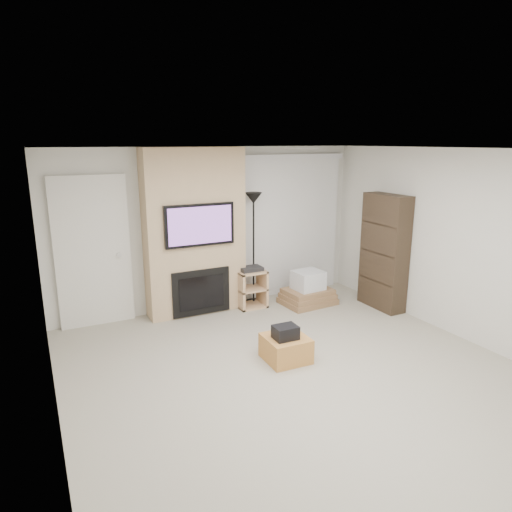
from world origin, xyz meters
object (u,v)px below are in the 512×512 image
av_stand (251,286)px  box_stack (308,291)px  ottoman (286,348)px  bookshelf (384,252)px  floor_lamp (254,217)px

av_stand → box_stack: av_stand is taller
ottoman → bookshelf: size_ratio=0.28×
bookshelf → av_stand: bearing=153.1°
floor_lamp → bookshelf: bearing=-31.9°
ottoman → floor_lamp: floor_lamp is taller
av_stand → box_stack: size_ratio=0.77×
floor_lamp → box_stack: bearing=-29.5°
box_stack → ottoman: bearing=-130.5°
ottoman → box_stack: (1.32, 1.55, 0.06)m
ottoman → floor_lamp: 2.42m
av_stand → ottoman: bearing=-103.2°
ottoman → bookshelf: (2.29, 0.90, 0.75)m
av_stand → box_stack: bearing=-18.4°
floor_lamp → av_stand: size_ratio=2.74×
floor_lamp → bookshelf: 2.11m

